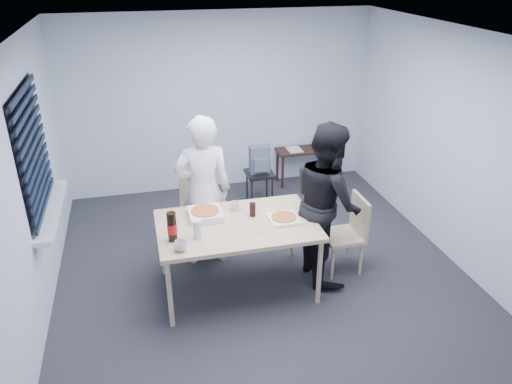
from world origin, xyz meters
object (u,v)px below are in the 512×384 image
object	(u,v)px
person_black	(327,202)
mug_a	(181,246)
person_white	(203,192)
mug_b	(235,206)
backpack	(260,160)
soda_bottle	(172,227)
chair_right	(350,229)
chair_far	(199,208)
side_table	(304,154)
dining_table	(237,229)
stool	(259,179)

from	to	relation	value
person_black	mug_a	bearing A→B (deg)	104.82
person_white	mug_b	distance (m)	0.45
backpack	soda_bottle	size ratio (longest dim) A/B	1.29
chair_right	soda_bottle	xyz separation A→B (m)	(-1.96, -0.24, 0.42)
chair_far	side_table	bearing A→B (deg)	38.83
soda_bottle	dining_table	bearing A→B (deg)	14.56
backpack	dining_table	bearing A→B (deg)	-126.09
chair_right	dining_table	bearing A→B (deg)	-177.10
person_black	mug_b	bearing A→B (deg)	75.80
person_white	backpack	size ratio (longest dim) A/B	4.60
person_white	person_black	xyz separation A→B (m)	(1.24, -0.58, 0.00)
dining_table	mug_b	distance (m)	0.32
dining_table	person_white	size ratio (longest dim) A/B	0.92
chair_right	mug_b	xyz separation A→B (m)	(-1.26, 0.23, 0.32)
person_white	person_black	world-z (taller)	same
side_table	chair_right	bearing A→B (deg)	-96.55
dining_table	chair_far	size ratio (longest dim) A/B	1.82
chair_right	chair_far	bearing A→B (deg)	149.79
chair_right	person_white	world-z (taller)	person_white
stool	mug_a	size ratio (longest dim) A/B	4.24
dining_table	side_table	size ratio (longest dim) A/B	1.94
person_black	mug_a	world-z (taller)	person_black
chair_far	mug_b	bearing A→B (deg)	-65.53
person_black	chair_far	bearing A→B (deg)	53.88
dining_table	chair_right	size ratio (longest dim) A/B	1.82
person_white	mug_b	world-z (taller)	person_white
mug_a	side_table	bearing A→B (deg)	52.35
person_white	stool	world-z (taller)	person_white
person_white	stool	xyz separation A→B (m)	(0.95, 1.19, -0.47)
chair_right	stool	distance (m)	1.86
dining_table	soda_bottle	bearing A→B (deg)	-165.44
mug_a	mug_b	bearing A→B (deg)	45.64
chair_right	soda_bottle	size ratio (longest dim) A/B	2.99
chair_far	mug_a	distance (m)	1.43
person_white	stool	bearing A→B (deg)	-128.59
mug_b	person_white	bearing A→B (deg)	130.75
person_white	side_table	bearing A→B (deg)	-134.89
mug_b	side_table	bearing A→B (deg)	54.70
person_black	soda_bottle	distance (m)	1.68
side_table	mug_b	xyz separation A→B (m)	(-1.53, -2.16, 0.36)
mug_a	chair_right	bearing A→B (deg)	12.86
stool	soda_bottle	size ratio (longest dim) A/B	1.75
chair_far	person_white	xyz separation A→B (m)	(0.02, -0.35, 0.37)
mug_a	stool	bearing A→B (deg)	59.08
chair_far	mug_a	world-z (taller)	chair_far
chair_far	soda_bottle	size ratio (longest dim) A/B	2.99
chair_far	person_black	bearing A→B (deg)	-36.12
backpack	chair_right	bearing A→B (deg)	-86.05
dining_table	mug_a	size ratio (longest dim) A/B	13.19
dining_table	mug_b	bearing A→B (deg)	81.56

